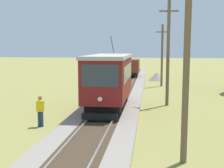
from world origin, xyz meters
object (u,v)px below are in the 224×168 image
red_tram (109,79)px  freight_car (131,67)px  utility_pole_mid (168,51)px  utility_pole_near_tram (187,49)px  track_worker (40,109)px  utility_pole_far (162,55)px  gravel_pile (157,76)px

red_tram → freight_car: (-0.00, 23.07, -0.64)m
red_tram → utility_pole_mid: bearing=28.3°
utility_pole_near_tram → track_worker: (-7.20, 4.67, -3.27)m
red_tram → freight_car: red_tram is taller
utility_pole_far → track_worker: size_ratio=3.82×
freight_car → track_worker: 28.16m
utility_pole_mid → freight_car: bearing=100.9°
red_tram → freight_car: 23.08m
utility_pole_far → gravel_pile: bearing=94.0°
red_tram → utility_pole_far: (4.04, 13.88, 1.31)m
red_tram → utility_pole_far: size_ratio=1.25×
red_tram → freight_car: bearing=90.0°
red_tram → utility_pole_far: bearing=73.8°
utility_pole_near_tram → track_worker: 9.19m
red_tram → utility_pole_mid: 4.94m
freight_car → track_worker: freight_car is taller
gravel_pile → utility_pole_near_tram: bearing=-89.2°
gravel_pile → freight_car: bearing=137.8°
utility_pole_far → utility_pole_near_tram: bearing=-90.0°
utility_pole_mid → utility_pole_near_tram: bearing=-90.0°
utility_pole_near_tram → utility_pole_far: 23.46m
red_tram → utility_pole_far: utility_pole_far is taller
freight_car → utility_pole_near_tram: bearing=-82.9°
track_worker → freight_car: bearing=-8.3°
red_tram → gravel_pile: size_ratio=3.93×
utility_pole_mid → gravel_pile: 17.95m
utility_pole_mid → utility_pole_far: 11.72m
freight_car → utility_pole_mid: utility_pole_mid is taller
utility_pole_near_tram → gravel_pile: utility_pole_near_tram is taller
red_tram → gravel_pile: 20.17m
utility_pole_mid → red_tram: bearing=-151.7°
red_tram → utility_pole_near_tram: 10.59m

